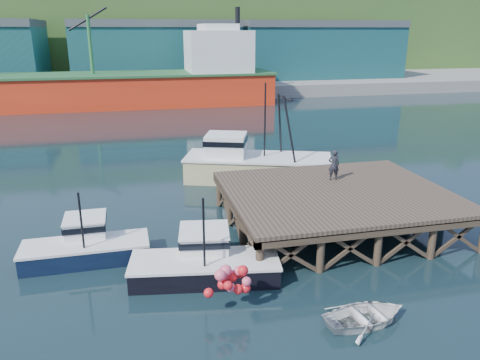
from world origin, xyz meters
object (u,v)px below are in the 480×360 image
object	(u,v)px
boat_navy	(86,245)
dinghy	(366,315)
trawler	(255,161)
dockworker	(334,165)
boat_black	(205,261)

from	to	relation	value
boat_navy	dinghy	size ratio (longest dim) A/B	1.80
dinghy	trawler	bearing A→B (deg)	-7.59
boat_navy	dockworker	bearing A→B (deg)	10.62
dockworker	boat_navy	bearing A→B (deg)	21.99
boat_navy	dockworker	world-z (taller)	dockworker
dinghy	dockworker	world-z (taller)	dockworker
dockworker	boat_black	bearing A→B (deg)	44.28
boat_navy	trawler	world-z (taller)	trawler
boat_black	dinghy	bearing A→B (deg)	-34.12
boat_navy	trawler	distance (m)	15.00
boat_black	dockworker	size ratio (longest dim) A/B	3.79
boat_navy	trawler	xyz separation A→B (m)	(11.07, 10.09, 0.71)
dinghy	dockworker	distance (m)	11.43
boat_black	dockworker	world-z (taller)	boat_black
boat_navy	dockworker	size ratio (longest dim) A/B	3.27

